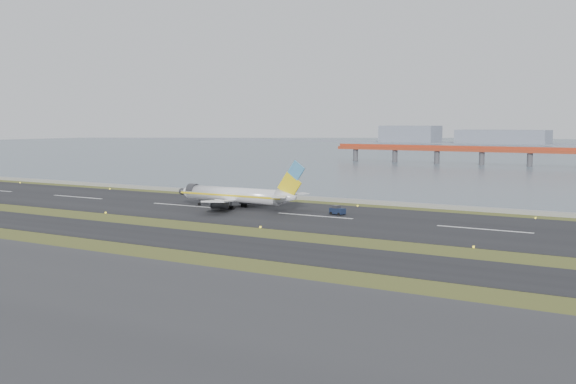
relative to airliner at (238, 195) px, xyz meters
The scene contains 6 objects.
ground 40.28m from the airliner, 53.55° to the right, with size 1000.00×1000.00×0.00m, color #384719.
taxiway_strip 50.41m from the airliner, 61.70° to the right, with size 1000.00×18.00×0.10m, color black.
runway_strip 24.19m from the airliner, ahead, with size 1000.00×45.00×0.10m, color black.
seawall 36.68m from the airliner, 49.30° to the left, with size 1000.00×2.50×1.00m, color gray.
airliner is the anchor object (origin of this frame).
pushback_tug 27.56m from the airliner, ahead, with size 3.94×2.82×2.29m.
Camera 1 is at (83.42, -115.00, 21.96)m, focal length 45.00 mm.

